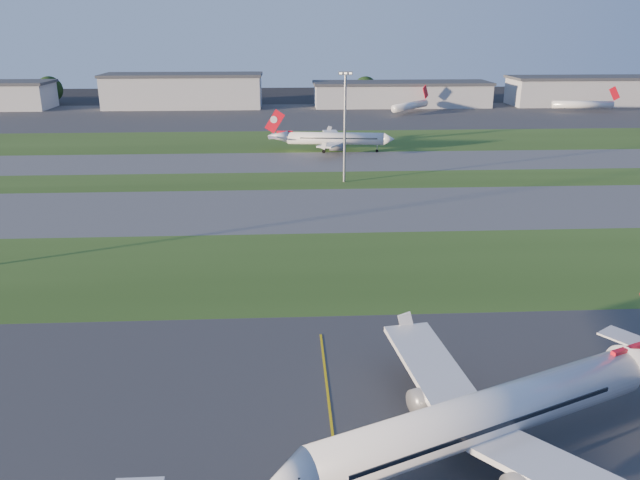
{
  "coord_description": "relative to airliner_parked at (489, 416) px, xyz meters",
  "views": [
    {
      "loc": [
        1.2,
        -37.84,
        35.68
      ],
      "look_at": [
        5.74,
        45.22,
        7.0
      ],
      "focal_mm": 35.0,
      "sensor_mm": 36.0,
      "label": 1
    }
  ],
  "objects": [
    {
      "name": "mini_jet_near",
      "position": [
        36.67,
        223.89,
        -1.2
      ],
      "size": [
        20.01,
        22.78,
        9.48
      ],
      "rotation": [
        0.0,
        0.0,
        0.86
      ],
      "color": "silver",
      "rests_on": "ground"
    },
    {
      "name": "hangar_east",
      "position": [
        37.07,
        248.82,
        1.15
      ],
      "size": [
        81.6,
        23.0,
        11.2
      ],
      "color": "#9B9DA3",
      "rests_on": "ground"
    },
    {
      "name": "grass_strip_a",
      "position": [
        -17.93,
        45.82,
        -4.48
      ],
      "size": [
        300.0,
        34.0,
        0.01
      ],
      "primitive_type": "cube",
      "color": "#2C4617",
      "rests_on": "ground"
    },
    {
      "name": "airliner_taxiing",
      "position": [
        -2.37,
        139.86,
        -0.6
      ],
      "size": [
        35.33,
        29.81,
        11.04
      ],
      "rotation": [
        0.0,
        0.0,
        3.02
      ],
      "color": "silver",
      "rests_on": "ground"
    },
    {
      "name": "hangar_west",
      "position": [
        -62.93,
        248.82,
        3.16
      ],
      "size": [
        71.4,
        23.0,
        15.2
      ],
      "color": "#9B9DA3",
      "rests_on": "ground"
    },
    {
      "name": "apron_far",
      "position": [
        -17.93,
        218.82,
        -4.48
      ],
      "size": [
        400.0,
        80.0,
        0.01
      ],
      "primitive_type": "cube",
      "color": "#333335",
      "rests_on": "ground"
    },
    {
      "name": "tree_mid_west",
      "position": [
        -37.93,
        259.82,
        1.35
      ],
      "size": [
        9.9,
        9.9,
        10.8
      ],
      "color": "black",
      "rests_on": "ground"
    },
    {
      "name": "taxiway_b",
      "position": [
        -17.93,
        125.82,
        -4.48
      ],
      "size": [
        300.0,
        26.0,
        0.01
      ],
      "primitive_type": "cube",
      "color": "#515154",
      "rests_on": "ground"
    },
    {
      "name": "grass_strip_c",
      "position": [
        -17.93,
        158.82,
        -4.48
      ],
      "size": [
        300.0,
        40.0,
        0.01
      ],
      "primitive_type": "cube",
      "color": "#2C4617",
      "rests_on": "ground"
    },
    {
      "name": "airliner_parked",
      "position": [
        0.0,
        0.0,
        0.0
      ],
      "size": [
        38.48,
        32.71,
        12.76
      ],
      "rotation": [
        0.0,
        0.0,
        0.4
      ],
      "color": "silver",
      "rests_on": "ground"
    },
    {
      "name": "light_mast_centre",
      "position": [
        -2.93,
        101.82,
        10.33
      ],
      "size": [
        3.2,
        0.7,
        25.8
      ],
      "color": "gray",
      "rests_on": "ground"
    },
    {
      "name": "mini_jet_far",
      "position": [
        112.18,
        223.76,
        -1.2
      ],
      "size": [
        28.63,
        5.63,
        9.48
      ],
      "rotation": [
        0.0,
        0.0,
        -0.09
      ],
      "color": "silver",
      "rests_on": "ground"
    },
    {
      "name": "grass_strip_b",
      "position": [
        -17.93,
        103.82,
        -4.48
      ],
      "size": [
        300.0,
        18.0,
        0.01
      ],
      "primitive_type": "cube",
      "color": "#2C4617",
      "rests_on": "ground"
    },
    {
      "name": "hangar_far_east",
      "position": [
        137.07,
        248.82,
        2.16
      ],
      "size": [
        96.9,
        23.0,
        13.2
      ],
      "color": "#9B9DA3",
      "rests_on": "ground"
    },
    {
      "name": "tree_east",
      "position": [
        97.07,
        260.82,
        1.68
      ],
      "size": [
        10.45,
        10.45,
        11.4
      ],
      "color": "black",
      "rests_on": "ground"
    },
    {
      "name": "tree_west",
      "position": [
        -127.93,
        263.82,
        2.66
      ],
      "size": [
        12.1,
        12.1,
        13.2
      ],
      "color": "black",
      "rests_on": "ground"
    },
    {
      "name": "taxiway_a",
      "position": [
        -17.93,
        78.82,
        -4.48
      ],
      "size": [
        300.0,
        32.0,
        0.01
      ],
      "primitive_type": "cube",
      "color": "#515154",
      "rests_on": "ground"
    },
    {
      "name": "tree_mid_east",
      "position": [
        22.07,
        262.82,
        2.33
      ],
      "size": [
        11.55,
        11.55,
        12.6
      ],
      "color": "black",
      "rests_on": "ground"
    }
  ]
}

